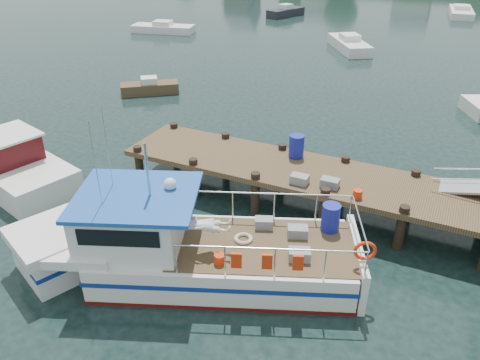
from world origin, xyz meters
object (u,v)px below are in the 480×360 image
at_px(moored_b, 349,44).
at_px(moored_rowboat, 150,87).
at_px(work_boat, 3,160).
at_px(moored_a, 163,28).
at_px(moored_e, 286,12).
at_px(lobster_boat, 180,248).
at_px(moored_d, 461,12).

bearing_deg(moored_b, moored_rowboat, -95.29).
height_order(work_boat, moored_a, work_boat).
xyz_separation_m(moored_rowboat, moored_a, (-9.05, 15.00, 0.02)).
height_order(moored_b, moored_e, moored_e).
height_order(lobster_boat, moored_d, lobster_boat).
xyz_separation_m(moored_rowboat, moored_b, (8.23, 15.88, 0.10)).
xyz_separation_m(lobster_boat, moored_e, (-12.23, 41.12, -0.45)).
bearing_deg(moored_e, moored_a, -108.35).
relative_size(moored_rowboat, moored_d, 0.50).
xyz_separation_m(work_boat, moored_d, (14.77, 47.53, -0.28)).
xyz_separation_m(lobster_boat, work_boat, (-9.78, 2.09, -0.22)).
distance_m(lobster_boat, moored_rowboat, 16.99).
relative_size(moored_a, moored_b, 1.04).
relative_size(lobster_boat, moored_b, 1.76).
bearing_deg(moored_a, moored_rowboat, -52.46).
bearing_deg(moored_rowboat, moored_b, 54.85).
xyz_separation_m(moored_rowboat, moored_e, (-1.71, 27.78, 0.10)).
distance_m(moored_a, moored_b, 17.30).
relative_size(moored_a, moored_e, 1.25).
distance_m(lobster_boat, moored_d, 49.87).
bearing_deg(work_boat, moored_rowboat, 109.23).
relative_size(work_boat, moored_b, 1.45).
height_order(lobster_boat, moored_b, lobster_boat).
distance_m(work_boat, moored_b, 28.15).
bearing_deg(moored_d, moored_a, -115.58).
bearing_deg(lobster_boat, moored_b, 72.30).
relative_size(lobster_boat, moored_a, 1.69).
relative_size(moored_b, moored_d, 0.85).
bearing_deg(moored_b, moored_d, 92.47).
bearing_deg(work_boat, moored_e, 109.09).
bearing_deg(moored_rowboat, work_boat, -94.03).
bearing_deg(moored_b, work_boat, -83.35).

